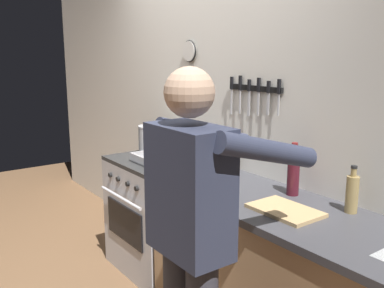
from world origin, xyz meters
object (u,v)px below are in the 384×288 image
(bottle_vinegar, at_px, (352,193))
(bottle_soy_sauce, at_px, (230,158))
(cutting_board, at_px, (285,210))
(roasting_pan, at_px, (156,154))
(stove, at_px, (160,214))
(bottle_wine_red, at_px, (293,173))
(stock_pot, at_px, (153,139))
(person_cook, at_px, (194,231))

(bottle_vinegar, xyz_separation_m, bottle_soy_sauce, (-0.99, 0.03, -0.02))
(cutting_board, bearing_deg, roasting_pan, -179.32)
(stove, height_order, bottle_vinegar, bottle_vinegar)
(roasting_pan, relative_size, cutting_board, 0.98)
(stove, bearing_deg, roasting_pan, -41.64)
(cutting_board, bearing_deg, bottle_wine_red, 124.02)
(stock_pot, bearing_deg, stove, -20.23)
(stock_pot, height_order, cutting_board, stock_pot)
(bottle_vinegar, relative_size, bottle_wine_red, 0.81)
(stock_pot, relative_size, bottle_soy_sauce, 1.23)
(person_cook, bearing_deg, stock_pot, 75.04)
(stove, relative_size, bottle_wine_red, 2.91)
(stove, relative_size, cutting_board, 2.50)
(roasting_pan, height_order, bottle_vinegar, bottle_vinegar)
(stove, bearing_deg, stock_pot, 159.77)
(roasting_pan, bearing_deg, bottle_vinegar, 11.17)
(bottle_vinegar, bearing_deg, bottle_wine_red, -176.03)
(bottle_wine_red, bearing_deg, stove, -171.17)
(stove, distance_m, roasting_pan, 0.53)
(bottle_wine_red, bearing_deg, roasting_pan, -166.45)
(person_cook, relative_size, bottle_soy_sauce, 8.03)
(stove, height_order, bottle_soy_sauce, bottle_soy_sauce)
(roasting_pan, xyz_separation_m, cutting_board, (1.25, 0.01, -0.06))
(person_cook, distance_m, bottle_wine_red, 0.87)
(roasting_pan, distance_m, stock_pot, 0.36)
(roasting_pan, bearing_deg, stove, 138.36)
(cutting_board, bearing_deg, bottle_vinegar, 53.48)
(stock_pot, xyz_separation_m, bottle_wine_red, (1.41, 0.10, 0.02))
(bottle_soy_sauce, bearing_deg, person_cook, -48.49)
(person_cook, xyz_separation_m, roasting_pan, (-1.27, 0.58, 0.02))
(person_cook, distance_m, cutting_board, 0.60)
(stove, distance_m, bottle_wine_red, 1.32)
(stock_pot, xyz_separation_m, bottle_vinegar, (1.78, 0.12, -0.01))
(stock_pot, bearing_deg, roasting_pan, -27.22)
(person_cook, xyz_separation_m, bottle_wine_red, (-0.18, 0.85, 0.08))
(bottle_wine_red, bearing_deg, person_cook, -78.00)
(stove, distance_m, stock_pot, 0.61)
(person_cook, height_order, bottle_wine_red, person_cook)
(stock_pot, height_order, bottle_wine_red, bottle_wine_red)
(person_cook, distance_m, stock_pot, 1.76)
(roasting_pan, distance_m, bottle_soy_sauce, 0.57)
(roasting_pan, relative_size, bottle_vinegar, 1.41)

